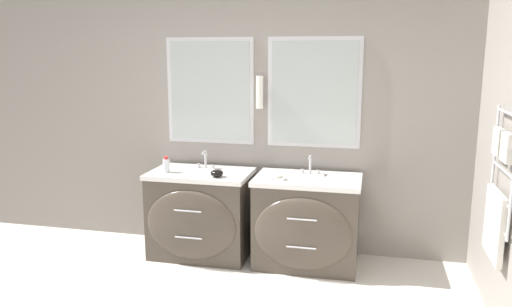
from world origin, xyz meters
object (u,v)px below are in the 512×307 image
at_px(vanity_left, 200,214).
at_px(amenity_bowl, 217,173).
at_px(toiletry_bottle, 166,165).
at_px(vanity_right, 306,222).

distance_m(vanity_left, amenity_bowl, 0.48).
relative_size(vanity_left, toiletry_bottle, 6.23).
height_order(vanity_left, amenity_bowl, amenity_bowl).
height_order(vanity_right, amenity_bowl, amenity_bowl).
bearing_deg(vanity_left, vanity_right, 0.00).
height_order(toiletry_bottle, amenity_bowl, toiletry_bottle).
bearing_deg(amenity_bowl, vanity_left, 149.67).
bearing_deg(toiletry_bottle, amenity_bowl, -7.28).
relative_size(vanity_right, toiletry_bottle, 6.23).
height_order(vanity_right, toiletry_bottle, toiletry_bottle).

